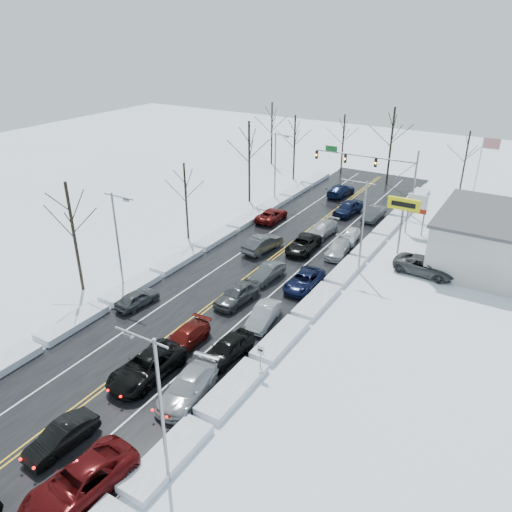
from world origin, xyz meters
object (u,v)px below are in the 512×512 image
Objects in this scene: traffic_signal_mast at (375,166)px; flagpole at (479,172)px; oncoming_car_0 at (263,250)px; tires_plus_sign at (403,208)px.

traffic_signal_mast is 1.33× the size of flagpole.
flagpole is 1.97× the size of oncoming_car_0.
oncoming_car_0 is at bearing -152.14° from tires_plus_sign.
traffic_signal_mast is at bearing 120.46° from tires_plus_sign.
flagpole is at bearing -121.82° from oncoming_car_0.
tires_plus_sign reaches higher than oncoming_car_0.
tires_plus_sign is (7.05, -12.00, -0.49)m from traffic_signal_mast.
oncoming_car_0 is (-12.35, -6.53, -4.99)m from tires_plus_sign.
flagpole reaches higher than traffic_signal_mast.
oncoming_car_0 is (-5.29, -18.52, -5.48)m from traffic_signal_mast.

